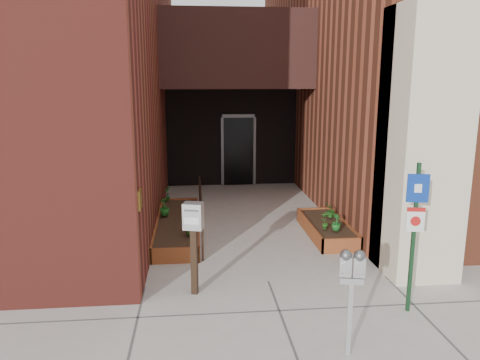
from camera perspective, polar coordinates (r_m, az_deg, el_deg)
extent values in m
plane|color=#9E9991|center=(7.86, 3.46, -12.25)|extent=(80.00, 80.00, 0.00)
cube|color=maroon|center=(14.69, -26.17, 17.86)|extent=(8.00, 14.60, 10.00)
cube|color=brown|center=(16.01, 22.06, 17.63)|extent=(8.00, 13.70, 10.00)
cube|color=beige|center=(8.22, 21.32, 4.03)|extent=(1.10, 1.20, 4.40)
cube|color=black|center=(13.13, -0.57, 15.48)|extent=(4.20, 2.00, 2.00)
cube|color=black|center=(14.61, -1.04, 5.33)|extent=(4.00, 0.30, 3.00)
cube|color=black|center=(14.51, -0.19, 3.49)|extent=(0.90, 0.06, 2.10)
cube|color=#B79338|center=(7.13, -12.13, -2.29)|extent=(0.04, 0.30, 0.30)
cube|color=brown|center=(8.57, -7.94, -9.13)|extent=(0.90, 0.04, 0.30)
cube|color=brown|center=(11.96, -7.31, -2.92)|extent=(0.90, 0.04, 0.30)
cube|color=brown|center=(10.27, -9.98, -5.55)|extent=(0.04, 3.60, 0.30)
cube|color=brown|center=(10.24, -5.16, -5.47)|extent=(0.04, 3.60, 0.30)
cube|color=black|center=(10.26, -7.57, -5.62)|extent=(0.82, 3.52, 0.26)
cube|color=brown|center=(9.18, 12.36, -7.84)|extent=(0.80, 0.04, 0.30)
cube|color=brown|center=(11.14, 8.97, -4.10)|extent=(0.80, 0.04, 0.30)
cube|color=brown|center=(10.05, 8.40, -5.89)|extent=(0.04, 2.20, 0.30)
cube|color=brown|center=(10.26, 12.55, -5.68)|extent=(0.04, 2.20, 0.30)
cube|color=black|center=(10.16, 10.49, -5.90)|extent=(0.72, 2.12, 0.26)
cylinder|color=black|center=(8.53, -4.60, -6.99)|extent=(0.04, 0.04, 0.90)
cylinder|color=black|center=(11.70, -4.92, -1.68)|extent=(0.04, 0.04, 0.90)
cylinder|color=black|center=(10.00, -4.83, -1.55)|extent=(0.04, 3.30, 0.04)
cube|color=#B4B3B6|center=(5.95, 13.19, -16.14)|extent=(0.07, 0.07, 0.92)
cube|color=#B4B3B6|center=(5.73, 13.43, -11.77)|extent=(0.29, 0.17, 0.07)
cube|color=#B4B3B6|center=(5.66, 12.72, -10.24)|extent=(0.15, 0.12, 0.24)
sphere|color=#59595B|center=(5.61, 12.79, -8.93)|extent=(0.14, 0.14, 0.14)
cube|color=white|center=(5.61, 12.78, -10.25)|extent=(0.08, 0.02, 0.05)
cube|color=#B21414|center=(5.63, 12.74, -10.94)|extent=(0.08, 0.02, 0.03)
cube|color=#B4B3B6|center=(5.68, 14.31, -10.24)|extent=(0.15, 0.12, 0.24)
sphere|color=#59595B|center=(5.63, 14.39, -8.94)|extent=(0.14, 0.14, 0.14)
cube|color=white|center=(5.63, 14.38, -10.25)|extent=(0.08, 0.02, 0.05)
cube|color=#B21414|center=(5.65, 14.34, -10.94)|extent=(0.08, 0.02, 0.03)
cube|color=black|center=(6.96, 20.35, -6.78)|extent=(0.06, 0.06, 2.15)
cube|color=navy|center=(6.74, 20.88, -0.94)|extent=(0.29, 0.07, 0.39)
cube|color=white|center=(6.74, 20.89, -0.95)|extent=(0.10, 0.03, 0.12)
cube|color=white|center=(6.85, 20.60, -4.53)|extent=(0.24, 0.06, 0.34)
cube|color=#B21414|center=(6.81, 20.70, -3.40)|extent=(0.24, 0.06, 0.06)
cylinder|color=#B21414|center=(6.84, 20.61, -4.72)|extent=(0.14, 0.04, 0.14)
cube|color=black|center=(7.28, -5.60, -9.82)|extent=(0.12, 0.12, 1.06)
cube|color=silver|center=(7.04, -5.72, -4.38)|extent=(0.33, 0.28, 0.40)
cube|color=#59595B|center=(6.91, -5.96, -3.72)|extent=(0.21, 0.06, 0.04)
cube|color=white|center=(6.95, -5.93, -5.01)|extent=(0.23, 0.07, 0.10)
imported|color=#1D5F1B|center=(9.14, -5.95, -5.40)|extent=(0.49, 0.49, 0.39)
imported|color=#18541D|center=(10.04, -5.93, -3.86)|extent=(0.28, 0.28, 0.37)
imported|color=#1B5E1A|center=(10.45, -9.22, -3.21)|extent=(0.31, 0.31, 0.40)
imported|color=#1A5518|center=(11.72, -8.84, -1.65)|extent=(0.23, 0.23, 0.35)
imported|color=#1B5E1F|center=(9.51, 11.66, -5.04)|extent=(0.27, 0.27, 0.34)
imported|color=#235919|center=(9.55, 10.39, -4.83)|extent=(0.22, 0.22, 0.37)
imported|color=#1E5217|center=(10.38, 11.00, -3.68)|extent=(0.37, 0.37, 0.30)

